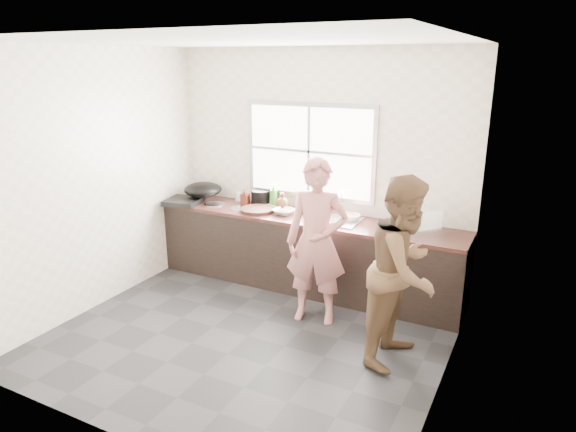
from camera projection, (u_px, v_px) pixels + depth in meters
The scene contains 30 objects.
floor at pixel (248, 336), 4.95m from camera, with size 3.60×3.20×0.01m, color #272729.
ceiling at pixel (241, 40), 4.16m from camera, with size 3.60×3.20×0.01m, color silver.
wall_back at pixel (318, 169), 5.92m from camera, with size 3.60×0.01×2.70m, color silver.
wall_left at pixel (97, 180), 5.34m from camera, with size 0.01×3.20×2.70m, color silver.
wall_right at pixel (454, 230), 3.76m from camera, with size 0.01×3.20×2.70m, color beige.
wall_front at pixel (108, 261), 3.19m from camera, with size 3.60×0.01×2.70m, color beige.
cabinet at pixel (306, 254), 5.92m from camera, with size 3.60×0.62×0.82m, color black.
countertop at pixel (306, 218), 5.80m from camera, with size 3.60×0.64×0.04m, color #3A1D17.
sink at pixel (335, 220), 5.64m from camera, with size 0.55×0.45×0.02m, color silver.
faucet at pixel (342, 203), 5.77m from camera, with size 0.02×0.02×0.30m, color silver.
window_frame at pixel (310, 151), 5.89m from camera, with size 1.60×0.05×1.10m, color #9EA0A5.
window_glazing at pixel (309, 151), 5.87m from camera, with size 1.50×0.01×1.00m, color white.
woman at pixel (317, 247), 5.06m from camera, with size 0.57×0.38×1.56m, color #CC7B7A.
person_side at pixel (404, 271), 4.37m from camera, with size 0.81×0.63×1.66m, color brown.
cutting_board at pixel (258, 210), 5.98m from camera, with size 0.40×0.40×0.04m, color black.
cleaver at pixel (282, 207), 5.99m from camera, with size 0.21×0.10×0.01m, color #B3B4BA.
bowl_mince at pixel (284, 212), 5.87m from camera, with size 0.24×0.24×0.06m, color silver.
bowl_crabs at pixel (350, 218), 5.63m from camera, with size 0.18×0.18×0.06m, color white.
bowl_held at pixel (328, 223), 5.45m from camera, with size 0.21×0.21×0.07m, color silver.
black_pot at pixel (261, 197), 6.28m from camera, with size 0.24×0.24×0.17m, color black.
plate_food at pixel (267, 204), 6.26m from camera, with size 0.24×0.24×0.02m, color white.
bottle_green at pixel (274, 195), 6.19m from camera, with size 0.10×0.10×0.27m, color #3A8029.
bottle_brown_tall at pixel (245, 197), 6.24m from camera, with size 0.08×0.08×0.18m, color #481912.
bottle_brown_short at pixel (283, 202), 6.03m from camera, with size 0.15×0.15×0.19m, color #462411.
glass_jar at pixel (238, 196), 6.43m from camera, with size 0.08×0.08×0.11m, color silver.
burner at pixel (183, 201), 6.30m from camera, with size 0.40×0.40×0.06m, color black.
wok at pixel (203, 190), 6.39m from camera, with size 0.47×0.47×0.18m, color black.
dish_rack at pixel (420, 221), 5.17m from camera, with size 0.37×0.26×0.28m, color silver.
pot_lid_left at pixel (214, 204), 6.27m from camera, with size 0.25×0.25×0.01m, color silver.
pot_lid_right at pixel (240, 208), 6.09m from camera, with size 0.24×0.24×0.01m, color silver.
Camera 1 is at (2.35, -3.73, 2.54)m, focal length 32.00 mm.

